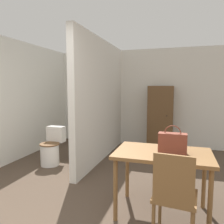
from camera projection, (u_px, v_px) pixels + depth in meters
wall_back at (134, 98)px, 5.85m from camera, size 5.13×0.12×2.50m
wall_left at (11, 101)px, 4.45m from camera, size 0.12×5.16×2.50m
partition_wall at (102, 100)px, 4.62m from camera, size 0.12×2.72×2.50m
dining_table at (163, 160)px, 2.58m from camera, size 1.11×0.71×0.77m
wooden_chair at (174, 194)px, 2.09m from camera, size 0.45×0.45×0.93m
toilet at (52, 149)px, 4.35m from camera, size 0.38×0.53×0.73m
handbag at (172, 143)px, 2.50m from camera, size 0.32×0.13×0.33m
wooden_cabinet at (160, 118)px, 5.40m from camera, size 0.60×0.46×1.56m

